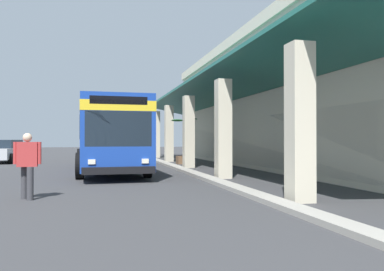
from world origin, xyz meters
TOP-DOWN VIEW (x-y plane):
  - ground at (0.00, 8.00)m, footprint 120.00×120.00m
  - curb_strip at (0.06, 2.87)m, footprint 35.71×0.50m
  - plaza_building at (0.06, 12.50)m, footprint 30.06×15.44m
  - transit_bus at (1.38, -0.61)m, footprint 11.30×3.11m
  - parked_sedan_silver at (-7.14, -6.97)m, footprint 4.56×2.30m
  - pedestrian at (10.04, -2.80)m, footprint 0.43×0.67m
  - potted_palm at (-3.19, 4.05)m, footprint 1.90×1.72m

SIDE VIEW (x-z plane):
  - ground at x=0.00m, z-range 0.00..0.00m
  - curb_strip at x=0.06m, z-range 0.00..0.12m
  - potted_palm at x=-3.19m, z-range -0.70..2.15m
  - parked_sedan_silver at x=-7.14m, z-range 0.02..1.49m
  - pedestrian at x=10.04m, z-range 0.10..1.75m
  - transit_bus at x=1.38m, z-range 0.18..3.52m
  - plaza_building at x=0.06m, z-range 0.00..7.51m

